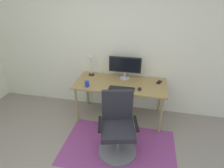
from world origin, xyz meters
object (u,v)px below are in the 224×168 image
computer_mouse (140,89)px  coffee_cup (87,84)px  monitor (125,66)px  desk (120,86)px  desk_lamp (91,62)px  cell_phone (159,82)px  office_chair (118,131)px  keyboard (122,89)px

computer_mouse → coffee_cup: 0.89m
monitor → computer_mouse: monitor is taller
desk → computer_mouse: computer_mouse is taller
coffee_cup → desk_lamp: size_ratio=0.24×
cell_phone → desk_lamp: size_ratio=0.32×
office_chair → coffee_cup: bearing=124.4°
desk_lamp → office_chair: bearing=-56.0°
coffee_cup → computer_mouse: bearing=4.4°
desk_lamp → computer_mouse: bearing=-22.6°
monitor → keyboard: (0.01, -0.42, -0.24)m
computer_mouse → desk_lamp: 1.07m
cell_phone → office_chair: (-0.57, -0.99, -0.37)m
desk → computer_mouse: bearing=-26.3°
computer_mouse → coffee_cup: size_ratio=1.00×
desk_lamp → office_chair: size_ratio=0.45×
desk → keyboard: size_ratio=3.74×
desk → cell_phone: 0.70m
coffee_cup → office_chair: (0.64, -0.58, -0.42)m
desk_lamp → desk: bearing=-20.3°
cell_phone → office_chair: size_ratio=0.14×
desk → keyboard: keyboard is taller
monitor → cell_phone: (0.63, -0.05, -0.25)m
keyboard → coffee_cup: 0.60m
monitor → coffee_cup: (-0.58, -0.45, -0.20)m
desk → cell_phone: (0.68, 0.17, 0.07)m
keyboard → computer_mouse: (0.30, 0.03, 0.01)m
desk → keyboard: 0.23m
monitor → desk_lamp: desk_lamp is taller
desk → cell_phone: size_ratio=11.48×
computer_mouse → office_chair: 0.79m
keyboard → desk_lamp: desk_lamp is taller
office_chair → keyboard: bearing=81.0°
computer_mouse → desk_lamp: (-0.96, 0.40, 0.26)m
keyboard → desk_lamp: size_ratio=0.99×
keyboard → monitor: bearing=91.5°
desk → office_chair: office_chair is taller
computer_mouse → desk_lamp: size_ratio=0.24×
cell_phone → office_chair: office_chair is taller
office_chair → desk: bearing=83.7°
office_chair → computer_mouse: bearing=55.6°
computer_mouse → cell_phone: 0.47m
desk → keyboard: bearing=-75.0°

